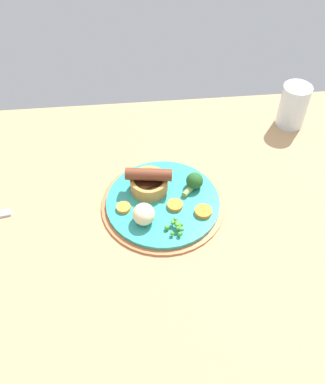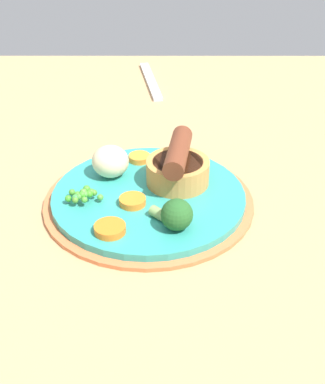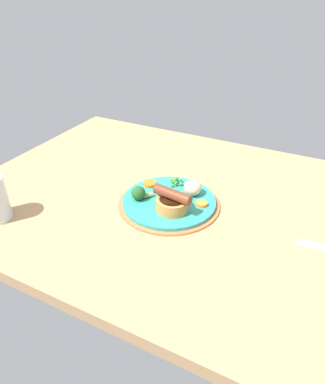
{
  "view_description": "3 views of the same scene",
  "coord_description": "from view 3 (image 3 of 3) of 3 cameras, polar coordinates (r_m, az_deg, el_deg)",
  "views": [
    {
      "loc": [
        5.77,
        53.2,
        70.75
      ],
      "look_at": [
        0.12,
        -3.75,
        7.34
      ],
      "focal_mm": 40.0,
      "sensor_mm": 36.0,
      "label": 1
    },
    {
      "loc": [
        -54.2,
        -5.76,
        39.61
      ],
      "look_at": [
        -1.52,
        -5.71,
        5.59
      ],
      "focal_mm": 50.0,
      "sensor_mm": 36.0,
      "label": 2
    },
    {
      "loc": [
        30.68,
        -68.51,
        51.74
      ],
      "look_at": [
        -0.99,
        -5.74,
        7.33
      ],
      "focal_mm": 32.0,
      "sensor_mm": 36.0,
      "label": 3
    }
  ],
  "objects": [
    {
      "name": "dinner_plate",
      "position": [
        0.86,
        1.04,
        -1.71
      ],
      "size": [
        25.52,
        25.52,
        1.4
      ],
      "color": "#CC6B3D",
      "rests_on": "dining_table"
    },
    {
      "name": "carrot_slice_1",
      "position": [
        0.88,
        0.3,
        -0.08
      ],
      "size": [
        4.43,
        4.43,
        0.83
      ],
      "primitive_type": "cylinder",
      "rotation": [
        0.0,
        0.0,
        3.84
      ],
      "color": "orange",
      "rests_on": "dinner_plate"
    },
    {
      "name": "sausage_pudding",
      "position": [
        0.81,
        1.66,
        -1.64
      ],
      "size": [
        9.77,
        7.81,
        5.57
      ],
      "rotation": [
        0.0,
        0.0,
        6.14
      ],
      "color": "#BC8442",
      "rests_on": "dinner_plate"
    },
    {
      "name": "dining_table",
      "position": [
        0.9,
        2.21,
        -1.54
      ],
      "size": [
        110.0,
        80.0,
        3.0
      ],
      "primitive_type": "cube",
      "color": "tan",
      "rests_on": "ground"
    },
    {
      "name": "carrot_slice_3",
      "position": [
        0.84,
        6.54,
        -1.95
      ],
      "size": [
        3.26,
        3.26,
        0.78
      ],
      "primitive_type": "cylinder",
      "rotation": [
        0.0,
        0.0,
        1.42
      ],
      "color": "orange",
      "rests_on": "dinner_plate"
    },
    {
      "name": "carrot_slice_0",
      "position": [
        0.92,
        -2.04,
        1.48
      ],
      "size": [
        4.58,
        4.58,
        0.85
      ],
      "primitive_type": "cylinder",
      "rotation": [
        0.0,
        0.0,
        2.73
      ],
      "color": "orange",
      "rests_on": "dinner_plate"
    },
    {
      "name": "broccoli_floret_near",
      "position": [
        0.85,
        -3.92,
        -0.21
      ],
      "size": [
        4.8,
        4.94,
        3.56
      ],
      "rotation": [
        0.0,
        0.0,
        3.96
      ],
      "color": "#235623",
      "rests_on": "dinner_plate"
    },
    {
      "name": "pea_pile",
      "position": [
        0.92,
        2.26,
        1.87
      ],
      "size": [
        4.14,
        4.48,
        1.82
      ],
      "color": "green",
      "rests_on": "dinner_plate"
    },
    {
      "name": "potato_chunk_0",
      "position": [
        0.87,
        5.04,
        0.76
      ],
      "size": [
        4.63,
        4.9,
        4.11
      ],
      "primitive_type": "ellipsoid",
      "rotation": [
        0.0,
        0.0,
        4.66
      ],
      "color": "beige",
      "rests_on": "dinner_plate"
    }
  ]
}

